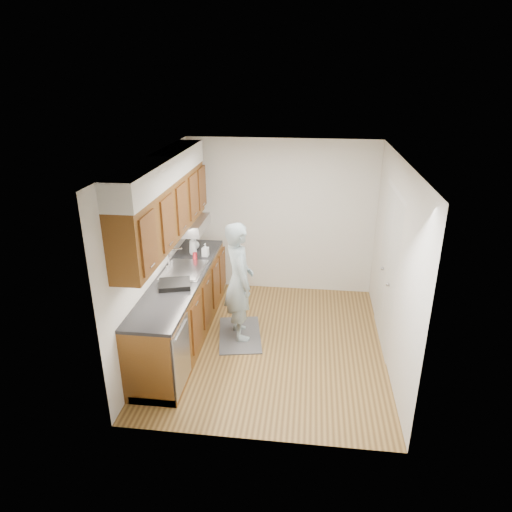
{
  "coord_description": "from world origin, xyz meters",
  "views": [
    {
      "loc": [
        0.45,
        -5.27,
        3.44
      ],
      "look_at": [
        -0.23,
        0.25,
        1.17
      ],
      "focal_mm": 32.0,
      "sensor_mm": 36.0,
      "label": 1
    }
  ],
  "objects_px": {
    "soap_bottle_a": "(193,245)",
    "dish_rack": "(175,284)",
    "person": "(239,274)",
    "soap_bottle_b": "(205,250)",
    "soda_can": "(195,256)",
    "soap_bottle_c": "(195,243)"
  },
  "relations": [
    {
      "from": "soap_bottle_b",
      "to": "soap_bottle_c",
      "type": "xyz_separation_m",
      "value": [
        -0.22,
        0.28,
        -0.01
      ]
    },
    {
      "from": "soap_bottle_b",
      "to": "soda_can",
      "type": "xyz_separation_m",
      "value": [
        -0.12,
        -0.16,
        -0.04
      ]
    },
    {
      "from": "person",
      "to": "soap_bottle_b",
      "type": "distance_m",
      "value": 0.82
    },
    {
      "from": "soap_bottle_c",
      "to": "dish_rack",
      "type": "distance_m",
      "value": 1.31
    },
    {
      "from": "dish_rack",
      "to": "soap_bottle_c",
      "type": "bearing_deg",
      "value": 76.54
    },
    {
      "from": "soap_bottle_b",
      "to": "soda_can",
      "type": "relative_size",
      "value": 1.74
    },
    {
      "from": "soda_can",
      "to": "dish_rack",
      "type": "bearing_deg",
      "value": -92.93
    },
    {
      "from": "soap_bottle_b",
      "to": "soap_bottle_c",
      "type": "relative_size",
      "value": 1.17
    },
    {
      "from": "soda_can",
      "to": "soap_bottle_b",
      "type": "bearing_deg",
      "value": 55.1
    },
    {
      "from": "soap_bottle_b",
      "to": "dish_rack",
      "type": "xyz_separation_m",
      "value": [
        -0.16,
        -1.03,
        -0.07
      ]
    },
    {
      "from": "soap_bottle_a",
      "to": "dish_rack",
      "type": "distance_m",
      "value": 1.09
    },
    {
      "from": "soap_bottle_a",
      "to": "person",
      "type": "bearing_deg",
      "value": -38.96
    },
    {
      "from": "person",
      "to": "soda_can",
      "type": "distance_m",
      "value": 0.81
    },
    {
      "from": "person",
      "to": "soap_bottle_b",
      "type": "height_order",
      "value": "person"
    },
    {
      "from": "soap_bottle_b",
      "to": "soda_can",
      "type": "height_order",
      "value": "soap_bottle_b"
    },
    {
      "from": "soda_can",
      "to": "person",
      "type": "bearing_deg",
      "value": -30.42
    },
    {
      "from": "soap_bottle_b",
      "to": "person",
      "type": "bearing_deg",
      "value": -44.64
    },
    {
      "from": "person",
      "to": "soap_bottle_b",
      "type": "relative_size",
      "value": 9.53
    },
    {
      "from": "soap_bottle_b",
      "to": "dish_rack",
      "type": "height_order",
      "value": "soap_bottle_b"
    },
    {
      "from": "dish_rack",
      "to": "person",
      "type": "bearing_deg",
      "value": 15.56
    },
    {
      "from": "soap_bottle_c",
      "to": "soda_can",
      "type": "xyz_separation_m",
      "value": [
        0.11,
        -0.45,
        -0.03
      ]
    },
    {
      "from": "soap_bottle_c",
      "to": "soap_bottle_a",
      "type": "bearing_deg",
      "value": -83.44
    }
  ]
}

